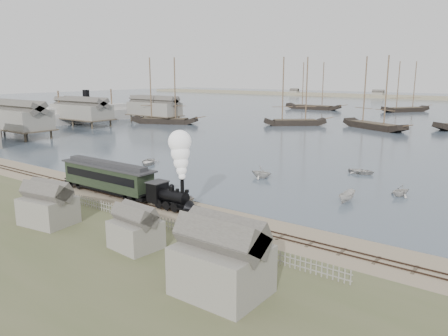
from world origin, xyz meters
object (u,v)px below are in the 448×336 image
Objects in this scene: beached_dinghy at (179,197)px; passenger_coach at (107,176)px; locomotive at (177,176)px; steamship at (87,106)px.

passenger_coach is at bearing 100.00° from beached_dinghy.
passenger_coach is (-12.12, 0.00, -1.74)m from locomotive.
steamship is at bearing 149.17° from locomotive.
beached_dinghy is at bearing 19.62° from passenger_coach.
steamship reaches higher than beached_dinghy.
locomotive reaches higher than passenger_coach.
passenger_coach is 9.98m from beached_dinghy.
passenger_coach is at bearing 180.00° from locomotive.
passenger_coach is 90.97m from steamship.
passenger_coach is at bearing -121.88° from steamship.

